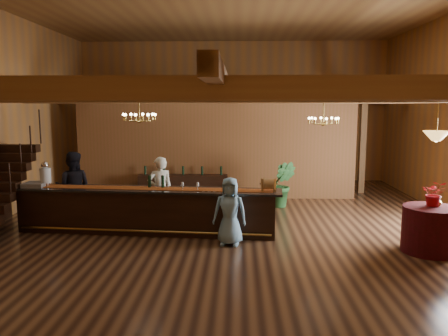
{
  "coord_description": "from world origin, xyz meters",
  "views": [
    {
      "loc": [
        0.26,
        -10.58,
        3.0
      ],
      "look_at": [
        -0.13,
        0.7,
        1.38
      ],
      "focal_mm": 35.0,
      "sensor_mm": 36.0,
      "label": 1
    }
  ],
  "objects_px": {
    "beverage_dispenser": "(45,174)",
    "pendant_lamp": "(436,136)",
    "tasting_bar": "(146,210)",
    "guest": "(230,211)",
    "raffle_drum": "(269,184)",
    "staff_second": "(73,188)",
    "chandelier_right": "(324,120)",
    "round_table": "(430,230)",
    "backbar_shelf": "(183,187)",
    "bartender": "(160,191)",
    "chandelier_left": "(139,117)",
    "floor_plant": "(282,184)"
  },
  "relations": [
    {
      "from": "guest",
      "to": "chandelier_left",
      "type": "bearing_deg",
      "value": 158.36
    },
    {
      "from": "beverage_dispenser",
      "to": "guest",
      "type": "xyz_separation_m",
      "value": [
        4.49,
        -1.09,
        -0.61
      ]
    },
    {
      "from": "chandelier_left",
      "to": "bartender",
      "type": "bearing_deg",
      "value": 35.34
    },
    {
      "from": "pendant_lamp",
      "to": "tasting_bar",
      "type": "bearing_deg",
      "value": 169.02
    },
    {
      "from": "bartender",
      "to": "guest",
      "type": "height_order",
      "value": "bartender"
    },
    {
      "from": "chandelier_right",
      "to": "chandelier_left",
      "type": "bearing_deg",
      "value": -165.3
    },
    {
      "from": "raffle_drum",
      "to": "pendant_lamp",
      "type": "height_order",
      "value": "pendant_lamp"
    },
    {
      "from": "beverage_dispenser",
      "to": "chandelier_left",
      "type": "height_order",
      "value": "chandelier_left"
    },
    {
      "from": "beverage_dispenser",
      "to": "chandelier_right",
      "type": "bearing_deg",
      "value": 11.65
    },
    {
      "from": "raffle_drum",
      "to": "backbar_shelf",
      "type": "height_order",
      "value": "raffle_drum"
    },
    {
      "from": "tasting_bar",
      "to": "floor_plant",
      "type": "bearing_deg",
      "value": 42.93
    },
    {
      "from": "tasting_bar",
      "to": "round_table",
      "type": "relative_size",
      "value": 5.85
    },
    {
      "from": "chandelier_left",
      "to": "staff_second",
      "type": "distance_m",
      "value": 2.61
    },
    {
      "from": "backbar_shelf",
      "to": "staff_second",
      "type": "bearing_deg",
      "value": -133.52
    },
    {
      "from": "pendant_lamp",
      "to": "floor_plant",
      "type": "bearing_deg",
      "value": 123.84
    },
    {
      "from": "pendant_lamp",
      "to": "staff_second",
      "type": "relative_size",
      "value": 0.49
    },
    {
      "from": "tasting_bar",
      "to": "raffle_drum",
      "type": "bearing_deg",
      "value": -0.98
    },
    {
      "from": "raffle_drum",
      "to": "backbar_shelf",
      "type": "xyz_separation_m",
      "value": [
        -2.46,
        4.03,
        -0.84
      ]
    },
    {
      "from": "beverage_dispenser",
      "to": "backbar_shelf",
      "type": "relative_size",
      "value": 0.21
    },
    {
      "from": "guest",
      "to": "bartender",
      "type": "bearing_deg",
      "value": 147.27
    },
    {
      "from": "tasting_bar",
      "to": "backbar_shelf",
      "type": "bearing_deg",
      "value": 88.23
    },
    {
      "from": "bartender",
      "to": "tasting_bar",
      "type": "bearing_deg",
      "value": 51.31
    },
    {
      "from": "beverage_dispenser",
      "to": "chandelier_right",
      "type": "xyz_separation_m",
      "value": [
        6.92,
        1.43,
        1.26
      ]
    },
    {
      "from": "chandelier_left",
      "to": "bartender",
      "type": "distance_m",
      "value": 1.93
    },
    {
      "from": "staff_second",
      "to": "round_table",
      "type": "bearing_deg",
      "value": 158.01
    },
    {
      "from": "tasting_bar",
      "to": "guest",
      "type": "height_order",
      "value": "guest"
    },
    {
      "from": "tasting_bar",
      "to": "round_table",
      "type": "xyz_separation_m",
      "value": [
        6.14,
        -1.19,
        -0.07
      ]
    },
    {
      "from": "chandelier_right",
      "to": "staff_second",
      "type": "bearing_deg",
      "value": -172.47
    },
    {
      "from": "raffle_drum",
      "to": "bartender",
      "type": "relative_size",
      "value": 0.2
    },
    {
      "from": "guest",
      "to": "floor_plant",
      "type": "relative_size",
      "value": 1.07
    },
    {
      "from": "tasting_bar",
      "to": "pendant_lamp",
      "type": "xyz_separation_m",
      "value": [
        6.14,
        -1.19,
        1.86
      ]
    },
    {
      "from": "backbar_shelf",
      "to": "pendant_lamp",
      "type": "xyz_separation_m",
      "value": [
        5.72,
        -4.95,
        2.0
      ]
    },
    {
      "from": "raffle_drum",
      "to": "chandelier_left",
      "type": "bearing_deg",
      "value": 166.59
    },
    {
      "from": "round_table",
      "to": "guest",
      "type": "height_order",
      "value": "guest"
    },
    {
      "from": "beverage_dispenser",
      "to": "chandelier_left",
      "type": "relative_size",
      "value": 0.75
    },
    {
      "from": "beverage_dispenser",
      "to": "staff_second",
      "type": "bearing_deg",
      "value": 52.22
    },
    {
      "from": "round_table",
      "to": "chandelier_left",
      "type": "relative_size",
      "value": 1.38
    },
    {
      "from": "chandelier_right",
      "to": "floor_plant",
      "type": "distance_m",
      "value": 2.41
    },
    {
      "from": "pendant_lamp",
      "to": "guest",
      "type": "height_order",
      "value": "pendant_lamp"
    },
    {
      "from": "chandelier_left",
      "to": "pendant_lamp",
      "type": "relative_size",
      "value": 0.89
    },
    {
      "from": "staff_second",
      "to": "floor_plant",
      "type": "bearing_deg",
      "value": -168.77
    },
    {
      "from": "raffle_drum",
      "to": "staff_second",
      "type": "relative_size",
      "value": 0.18
    },
    {
      "from": "chandelier_right",
      "to": "guest",
      "type": "height_order",
      "value": "chandelier_right"
    },
    {
      "from": "chandelier_right",
      "to": "tasting_bar",
      "type": "bearing_deg",
      "value": -159.33
    },
    {
      "from": "beverage_dispenser",
      "to": "round_table",
      "type": "height_order",
      "value": "beverage_dispenser"
    },
    {
      "from": "chandelier_right",
      "to": "bartender",
      "type": "relative_size",
      "value": 0.46
    },
    {
      "from": "chandelier_left",
      "to": "guest",
      "type": "height_order",
      "value": "chandelier_left"
    },
    {
      "from": "beverage_dispenser",
      "to": "pendant_lamp",
      "type": "xyz_separation_m",
      "value": [
        8.62,
        -1.44,
        1.05
      ]
    },
    {
      "from": "backbar_shelf",
      "to": "bartender",
      "type": "distance_m",
      "value": 3.05
    },
    {
      "from": "beverage_dispenser",
      "to": "guest",
      "type": "bearing_deg",
      "value": -13.63
    }
  ]
}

